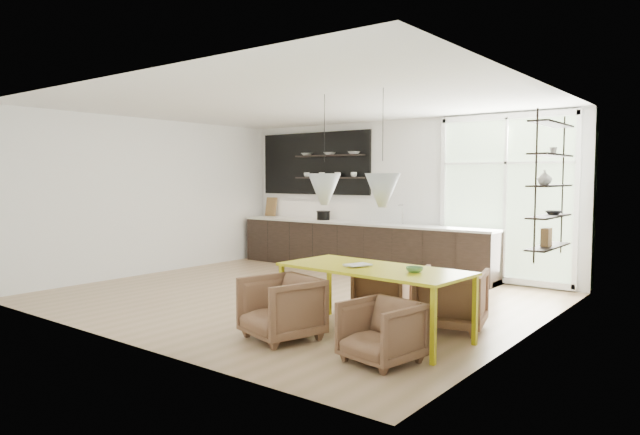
{
  "coord_description": "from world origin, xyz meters",
  "views": [
    {
      "loc": [
        5.54,
        -6.52,
        1.81
      ],
      "look_at": [
        0.02,
        0.6,
        1.17
      ],
      "focal_mm": 32.0,
      "sensor_mm": 36.0,
      "label": 1
    }
  ],
  "objects_px": {
    "armchair_back_left": "(382,291)",
    "armchair_front_right": "(381,332)",
    "armchair_front_left": "(281,308)",
    "dining_table": "(373,272)",
    "wire_stool": "(301,304)",
    "armchair_back_right": "(452,299)"
  },
  "relations": [
    {
      "from": "armchair_back_left",
      "to": "armchair_front_right",
      "type": "bearing_deg",
      "value": 103.23
    },
    {
      "from": "armchair_back_left",
      "to": "armchair_front_left",
      "type": "bearing_deg",
      "value": 62.1
    },
    {
      "from": "dining_table",
      "to": "armchair_front_left",
      "type": "xyz_separation_m",
      "value": [
        -0.75,
        -0.73,
        -0.38
      ]
    },
    {
      "from": "armchair_front_left",
      "to": "armchair_front_right",
      "type": "distance_m",
      "value": 1.32
    },
    {
      "from": "armchair_back_left",
      "to": "wire_stool",
      "type": "xyz_separation_m",
      "value": [
        -0.48,
        -1.12,
        -0.04
      ]
    },
    {
      "from": "armchair_back_left",
      "to": "armchair_back_right",
      "type": "xyz_separation_m",
      "value": [
        1.02,
        -0.1,
        0.05
      ]
    },
    {
      "from": "armchair_back_left",
      "to": "armchair_back_right",
      "type": "bearing_deg",
      "value": 156.44
    },
    {
      "from": "dining_table",
      "to": "armchair_front_right",
      "type": "xyz_separation_m",
      "value": [
        0.57,
        -0.75,
        -0.43
      ]
    },
    {
      "from": "armchair_front_right",
      "to": "wire_stool",
      "type": "height_order",
      "value": "armchair_front_right"
    },
    {
      "from": "armchair_back_left",
      "to": "wire_stool",
      "type": "distance_m",
      "value": 1.22
    },
    {
      "from": "armchair_back_left",
      "to": "armchair_front_right",
      "type": "distance_m",
      "value": 1.97
    },
    {
      "from": "wire_stool",
      "to": "armchair_back_right",
      "type": "bearing_deg",
      "value": 34.13
    },
    {
      "from": "dining_table",
      "to": "armchair_front_right",
      "type": "bearing_deg",
      "value": -49.16
    },
    {
      "from": "armchair_back_left",
      "to": "armchair_front_left",
      "type": "height_order",
      "value": "armchair_front_left"
    },
    {
      "from": "dining_table",
      "to": "armchair_back_left",
      "type": "height_order",
      "value": "dining_table"
    },
    {
      "from": "armchair_back_left",
      "to": "dining_table",
      "type": "bearing_deg",
      "value": 97.74
    },
    {
      "from": "dining_table",
      "to": "wire_stool",
      "type": "height_order",
      "value": "dining_table"
    },
    {
      "from": "dining_table",
      "to": "armchair_front_right",
      "type": "height_order",
      "value": "dining_table"
    },
    {
      "from": "wire_stool",
      "to": "armchair_front_right",
      "type": "bearing_deg",
      "value": -20.88
    },
    {
      "from": "armchair_back_right",
      "to": "dining_table",
      "type": "bearing_deg",
      "value": 40.93
    },
    {
      "from": "wire_stool",
      "to": "armchair_front_left",
      "type": "bearing_deg",
      "value": -71.9
    },
    {
      "from": "armchair_back_right",
      "to": "armchair_front_right",
      "type": "bearing_deg",
      "value": 75.25
    }
  ]
}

